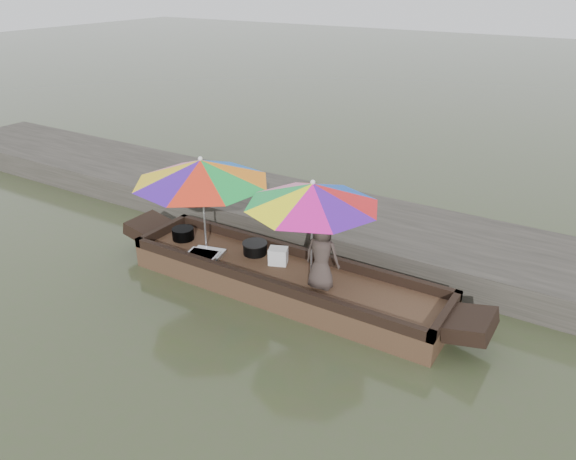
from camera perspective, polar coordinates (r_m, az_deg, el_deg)
The scene contains 11 objects.
water at distance 8.68m, azimuth -0.35°, elevation -6.23°, with size 80.00×80.00×0.00m, color #374325.
dock at distance 10.28m, azimuth 6.19°, elevation 0.41°, with size 22.00×2.20×0.50m, color #2D2B26.
boat_hull at distance 8.59m, azimuth -0.35°, elevation -5.23°, with size 5.04×1.20×0.35m, color #3A2519.
cooking_pot at distance 9.63m, azimuth -10.61°, elevation -0.37°, with size 0.37×0.37×0.19m, color black.
tray_crayfish at distance 8.96m, azimuth -8.65°, elevation -2.60°, with size 0.50×0.34×0.09m, color silver.
tray_scallop at distance 9.06m, azimuth -8.13°, elevation -2.34°, with size 0.50×0.34×0.06m, color silver.
charcoal_grill at distance 9.00m, azimuth -3.38°, elevation -1.89°, with size 0.38×0.38×0.18m, color black.
supply_bag at distance 8.67m, azimuth -1.01°, elevation -2.66°, with size 0.28×0.22×0.26m, color silver.
vendor at distance 7.87m, azimuth 3.47°, elevation -2.55°, with size 0.51×0.33×1.04m, color #3A2F2B.
umbrella_bow at distance 8.99m, azimuth -8.60°, elevation 2.65°, with size 2.17×2.17×1.55m, color orange, non-canonical shape.
umbrella_stern at distance 7.94m, azimuth 2.44°, elevation -0.18°, with size 1.93×1.93×1.55m, color red, non-canonical shape.
Camera 1 is at (3.96, -6.28, 4.50)m, focal length 35.00 mm.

